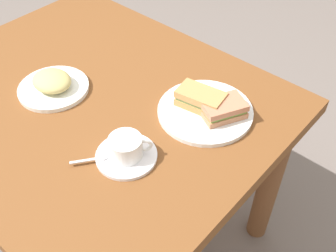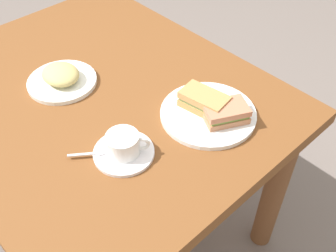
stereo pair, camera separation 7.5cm
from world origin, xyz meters
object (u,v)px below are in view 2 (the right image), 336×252
sandwich_back (226,113)px  coffee_cup (123,143)px  dining_table (101,118)px  side_plate (62,82)px  coffee_saucer (124,153)px  sandwich_front (204,101)px  spoon (93,153)px  sandwich_plate (208,114)px

sandwich_back → coffee_cup: 0.30m
dining_table → sandwich_back: bearing=-153.8°
coffee_cup → side_plate: 0.37m
coffee_cup → side_plate: coffee_cup is taller
sandwich_back → coffee_saucer: bearing=70.5°
dining_table → coffee_cup: (-0.27, 0.10, 0.16)m
sandwich_front → coffee_cup: bearing=84.2°
sandwich_back → spoon: sandwich_back is taller
coffee_saucer → side_plate: size_ratio=0.74×
sandwich_plate → sandwich_back: size_ratio=1.94×
sandwich_plate → sandwich_back: sandwich_back is taller
sandwich_plate → sandwich_front: bearing=-6.4°
dining_table → coffee_cup: bearing=159.2°
dining_table → coffee_saucer: 0.31m
dining_table → sandwich_back: 0.44m
coffee_cup → side_plate: (0.37, -0.04, -0.03)m
sandwich_back → sandwich_plate: bearing=15.0°
sandwich_back → spoon: 0.38m
dining_table → side_plate: 0.17m
coffee_cup → dining_table: bearing=-20.8°
sandwich_back → sandwich_front: bearing=8.9°
sandwich_plate → coffee_saucer: sandwich_plate is taller
sandwich_back → coffee_saucer: size_ratio=0.89×
spoon → coffee_saucer: bearing=-126.5°
coffee_cup → sandwich_front: bearing=-95.8°
dining_table → sandwich_front: (-0.29, -0.17, 0.16)m
sandwich_back → coffee_cup: coffee_cup is taller
sandwich_front → coffee_saucer: sandwich_front is taller
sandwich_front → coffee_saucer: (0.03, 0.27, -0.03)m
sandwich_plate → sandwich_front: 0.04m
coffee_saucer → spoon: size_ratio=1.86×
dining_table → coffee_cup: 0.33m
coffee_saucer → side_plate: side_plate is taller
sandwich_front → spoon: 0.34m
coffee_saucer → sandwich_back: bearing=-109.5°
sandwich_plate → coffee_saucer: 0.27m
spoon → side_plate: bearing=-18.7°
sandwich_back → side_plate: 0.52m
coffee_saucer → spoon: (0.05, 0.06, 0.01)m
sandwich_back → coffee_cup: size_ratio=1.46×
coffee_saucer → dining_table: bearing=-21.1°
coffee_saucer → side_plate: bearing=-7.0°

